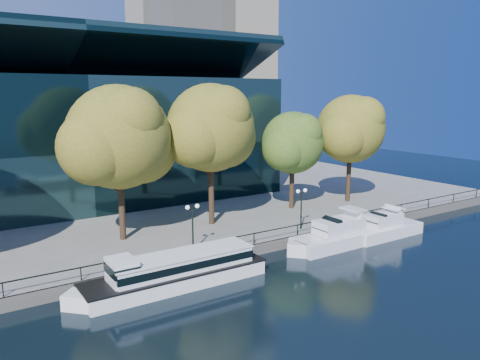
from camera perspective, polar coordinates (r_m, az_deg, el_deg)
ground at (r=36.97m, az=-1.83°, el=-11.91°), size 160.00×160.00×0.00m
promenade at (r=69.29m, az=-17.76°, el=-1.36°), size 90.00×67.08×1.00m
railing at (r=38.94m, az=-4.37°, el=-7.72°), size 88.20×0.08×0.99m
convention_building at (r=62.78m, az=-20.54°, el=4.70°), size 50.00×24.57×21.43m
tour_boat at (r=35.42m, az=-8.25°, el=-10.89°), size 15.29×3.41×2.90m
cruiser_near at (r=44.95m, az=11.97°, el=-6.60°), size 11.80×3.04×3.42m
cruiser_far at (r=48.74m, az=17.05°, el=-5.60°), size 9.41×2.61×3.07m
tree_2 at (r=42.57m, az=-14.31°, el=4.82°), size 11.49×9.42×13.92m
tree_3 at (r=46.49m, az=-3.36°, el=6.12°), size 10.90×8.94×14.13m
tree_4 at (r=53.67m, az=6.59°, el=4.37°), size 8.82×7.24×11.14m
tree_5 at (r=58.40m, az=13.48°, el=5.89°), size 10.28×8.43×13.02m
lamp_1 at (r=39.24m, az=-5.81°, el=-4.49°), size 1.26×0.36×4.03m
lamp_2 at (r=45.76m, az=7.50°, el=-2.37°), size 1.26×0.36×4.03m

